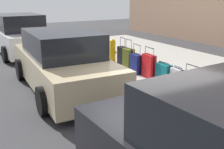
{
  "coord_description": "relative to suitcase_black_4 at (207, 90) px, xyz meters",
  "views": [
    {
      "loc": [
        -4.77,
        3.89,
        2.47
      ],
      "look_at": [
        0.62,
        0.79,
        0.62
      ],
      "focal_mm": 42.89,
      "sensor_mm": 36.0,
      "label": 1
    }
  ],
  "objects": [
    {
      "name": "suitcase_black_11",
      "position": [
        3.65,
        -0.04,
        0.04
      ],
      "size": [
        0.39,
        0.25,
        0.99
      ],
      "color": "black",
      "rests_on": "sidewalk_curb"
    },
    {
      "name": "ground_plane",
      "position": [
        0.92,
        0.79,
        -0.43
      ],
      "size": [
        40.0,
        40.0,
        0.0
      ],
      "primitive_type": "plane",
      "color": "#333335"
    },
    {
      "name": "parked_car_beige_1",
      "position": [
        2.83,
        2.36,
        0.31
      ],
      "size": [
        4.64,
        2.14,
        1.58
      ],
      "color": "tan",
      "rests_on": "ground_plane"
    },
    {
      "name": "parked_car_white_2",
      "position": [
        8.13,
        2.36,
        0.36
      ],
      "size": [
        4.36,
        2.16,
        1.7
      ],
      "color": "silver",
      "rests_on": "ground_plane"
    },
    {
      "name": "fire_hydrant",
      "position": [
        4.3,
        -0.04,
        0.15
      ],
      "size": [
        0.39,
        0.21,
        0.84
      ],
      "color": "#D89E0C",
      "rests_on": "sidewalk_curb"
    },
    {
      "name": "suitcase_red_8",
      "position": [
        2.14,
        -0.01,
        0.06
      ],
      "size": [
        0.5,
        0.23,
        0.91
      ],
      "color": "red",
      "rests_on": "sidewalk_curb"
    },
    {
      "name": "suitcase_navy_9",
      "position": [
        2.7,
        0.04,
        0.01
      ],
      "size": [
        0.47,
        0.27,
        0.92
      ],
      "color": "navy",
      "rests_on": "sidewalk_curb"
    },
    {
      "name": "suitcase_maroon_5",
      "position": [
        0.54,
        -0.09,
        -0.03
      ],
      "size": [
        0.51,
        0.23,
        0.73
      ],
      "color": "maroon",
      "rests_on": "sidewalk_curb"
    },
    {
      "name": "suitcase_black_4",
      "position": [
        0.0,
        0.0,
        0.0
      ],
      "size": [
        0.42,
        0.29,
        0.79
      ],
      "color": "black",
      "rests_on": "sidewalk_curb"
    },
    {
      "name": "suitcase_silver_6",
      "position": [
        1.06,
        -0.12,
        -0.03
      ],
      "size": [
        0.37,
        0.27,
        0.57
      ],
      "color": "#9EA0A8",
      "rests_on": "sidewalk_curb"
    },
    {
      "name": "sidewalk_curb",
      "position": [
        0.92,
        -1.71,
        -0.36
      ],
      "size": [
        18.0,
        5.0,
        0.14
      ],
      "primitive_type": "cube",
      "color": "#9E9B93",
      "rests_on": "ground_plane"
    },
    {
      "name": "suitcase_teal_7",
      "position": [
        1.57,
        -0.08,
        -0.03
      ],
      "size": [
        0.48,
        0.22,
        0.59
      ],
      "color": "#0F606B",
      "rests_on": "sidewalk_curb"
    },
    {
      "name": "bollard_post",
      "position": [
        4.79,
        0.11,
        0.05
      ],
      "size": [
        0.15,
        0.15,
        0.68
      ],
      "primitive_type": "cylinder",
      "color": "brown",
      "rests_on": "sidewalk_curb"
    },
    {
      "name": "suitcase_olive_10",
      "position": [
        3.19,
        0.01,
        0.05
      ],
      "size": [
        0.37,
        0.27,
        1.0
      ],
      "color": "#59601E",
      "rests_on": "sidewalk_curb"
    }
  ]
}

